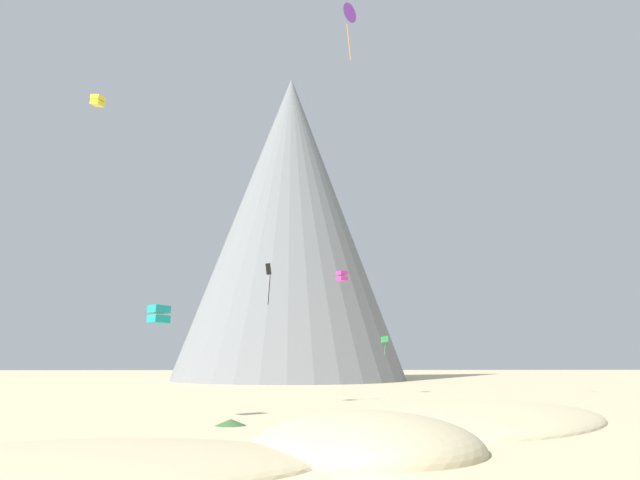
{
  "coord_description": "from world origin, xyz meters",
  "views": [
    {
      "loc": [
        -2.44,
        -25.94,
        4.87
      ],
      "look_at": [
        -0.66,
        43.6,
        17.49
      ],
      "focal_mm": 35.9,
      "sensor_mm": 36.0,
      "label": 1
    }
  ],
  "objects_px": {
    "kite_black_low": "(269,276)",
    "kite_yellow_high": "(98,101)",
    "kite_magenta_low": "(342,276)",
    "kite_violet_high": "(349,14)",
    "bush_ridge_crest": "(231,422)",
    "kite_green_low": "(385,339)",
    "bush_low_patch": "(86,450)",
    "rock_massif": "(281,247)",
    "kite_teal_low": "(159,314)"
  },
  "relations": [
    {
      "from": "bush_ridge_crest",
      "to": "rock_massif",
      "type": "relative_size",
      "value": 0.03
    },
    {
      "from": "kite_magenta_low",
      "to": "kite_violet_high",
      "type": "xyz_separation_m",
      "value": [
        1.45,
        8.5,
        28.96
      ]
    },
    {
      "from": "kite_magenta_low",
      "to": "kite_teal_low",
      "type": "bearing_deg",
      "value": 157.76
    },
    {
      "from": "kite_black_low",
      "to": "kite_violet_high",
      "type": "distance_m",
      "value": 28.98
    },
    {
      "from": "bush_ridge_crest",
      "to": "kite_green_low",
      "type": "distance_m",
      "value": 41.93
    },
    {
      "from": "bush_ridge_crest",
      "to": "kite_magenta_low",
      "type": "bearing_deg",
      "value": 38.38
    },
    {
      "from": "bush_low_patch",
      "to": "rock_massif",
      "type": "bearing_deg",
      "value": 86.84
    },
    {
      "from": "kite_magenta_low",
      "to": "kite_violet_high",
      "type": "bearing_deg",
      "value": 47.78
    },
    {
      "from": "bush_ridge_crest",
      "to": "kite_magenta_low",
      "type": "relative_size",
      "value": 2.16
    },
    {
      "from": "bush_ridge_crest",
      "to": "kite_green_low",
      "type": "relative_size",
      "value": 0.9
    },
    {
      "from": "kite_magenta_low",
      "to": "kite_black_low",
      "type": "xyz_separation_m",
      "value": [
        -6.89,
        12.61,
        1.51
      ]
    },
    {
      "from": "kite_green_low",
      "to": "kite_black_low",
      "type": "bearing_deg",
      "value": -39.85
    },
    {
      "from": "kite_violet_high",
      "to": "bush_low_patch",
      "type": "bearing_deg",
      "value": 15.84
    },
    {
      "from": "kite_violet_high",
      "to": "rock_massif",
      "type": "bearing_deg",
      "value": -129.85
    },
    {
      "from": "bush_ridge_crest",
      "to": "kite_green_low",
      "type": "bearing_deg",
      "value": 67.46
    },
    {
      "from": "kite_green_low",
      "to": "kite_yellow_high",
      "type": "bearing_deg",
      "value": -46.76
    },
    {
      "from": "rock_massif",
      "to": "kite_green_low",
      "type": "distance_m",
      "value": 55.82
    },
    {
      "from": "kite_teal_low",
      "to": "kite_black_low",
      "type": "xyz_separation_m",
      "value": [
        7.77,
        15.27,
        4.93
      ]
    },
    {
      "from": "bush_ridge_crest",
      "to": "bush_low_patch",
      "type": "bearing_deg",
      "value": -109.82
    },
    {
      "from": "bush_low_patch",
      "to": "bush_ridge_crest",
      "type": "xyz_separation_m",
      "value": [
        5.32,
        14.75,
        -0.2
      ]
    },
    {
      "from": "bush_ridge_crest",
      "to": "kite_teal_low",
      "type": "xyz_separation_m",
      "value": [
        -6.31,
        3.96,
        7.88
      ]
    },
    {
      "from": "bush_ridge_crest",
      "to": "kite_teal_low",
      "type": "height_order",
      "value": "kite_teal_low"
    },
    {
      "from": "kite_teal_low",
      "to": "kite_yellow_high",
      "type": "relative_size",
      "value": 1.51
    },
    {
      "from": "kite_magenta_low",
      "to": "kite_yellow_high",
      "type": "xyz_separation_m",
      "value": [
        -21.9,
        1.24,
        15.99
      ]
    },
    {
      "from": "kite_teal_low",
      "to": "rock_massif",
      "type": "bearing_deg",
      "value": 132.79
    },
    {
      "from": "kite_black_low",
      "to": "kite_yellow_high",
      "type": "distance_m",
      "value": 23.74
    },
    {
      "from": "bush_low_patch",
      "to": "rock_massif",
      "type": "relative_size",
      "value": 0.04
    },
    {
      "from": "kite_black_low",
      "to": "kite_violet_high",
      "type": "relative_size",
      "value": 0.66
    },
    {
      "from": "bush_low_patch",
      "to": "kite_yellow_high",
      "type": "xyz_separation_m",
      "value": [
        -8.22,
        22.62,
        27.08
      ]
    },
    {
      "from": "bush_ridge_crest",
      "to": "kite_green_low",
      "type": "xyz_separation_m",
      "value": [
        15.86,
        38.22,
        6.79
      ]
    },
    {
      "from": "bush_low_patch",
      "to": "rock_massif",
      "type": "height_order",
      "value": "rock_massif"
    },
    {
      "from": "kite_black_low",
      "to": "kite_yellow_high",
      "type": "height_order",
      "value": "kite_yellow_high"
    },
    {
      "from": "kite_magenta_low",
      "to": "kite_green_low",
      "type": "height_order",
      "value": "kite_magenta_low"
    },
    {
      "from": "bush_low_patch",
      "to": "bush_ridge_crest",
      "type": "distance_m",
      "value": 15.68
    },
    {
      "from": "kite_yellow_high",
      "to": "kite_violet_high",
      "type": "xyz_separation_m",
      "value": [
        23.35,
        7.25,
        12.98
      ]
    },
    {
      "from": "kite_black_low",
      "to": "kite_yellow_high",
      "type": "xyz_separation_m",
      "value": [
        -15.0,
        -11.37,
        14.47
      ]
    },
    {
      "from": "kite_yellow_high",
      "to": "kite_violet_high",
      "type": "bearing_deg",
      "value": 129.3
    },
    {
      "from": "kite_violet_high",
      "to": "bush_ridge_crest",
      "type": "bearing_deg",
      "value": 9.72
    },
    {
      "from": "kite_magenta_low",
      "to": "kite_yellow_high",
      "type": "relative_size",
      "value": 0.81
    },
    {
      "from": "bush_ridge_crest",
      "to": "kite_black_low",
      "type": "relative_size",
      "value": 0.51
    },
    {
      "from": "kite_yellow_high",
      "to": "kite_violet_high",
      "type": "relative_size",
      "value": 0.19
    },
    {
      "from": "kite_magenta_low",
      "to": "kite_teal_low",
      "type": "xyz_separation_m",
      "value": [
        -14.67,
        -2.66,
        -3.42
      ]
    },
    {
      "from": "kite_green_low",
      "to": "kite_violet_high",
      "type": "distance_m",
      "value": 41.11
    },
    {
      "from": "kite_magenta_low",
      "to": "kite_violet_high",
      "type": "height_order",
      "value": "kite_violet_high"
    },
    {
      "from": "kite_violet_high",
      "to": "kite_green_low",
      "type": "bearing_deg",
      "value": -151.98
    },
    {
      "from": "kite_black_low",
      "to": "kite_yellow_high",
      "type": "bearing_deg",
      "value": 67.48
    },
    {
      "from": "kite_magenta_low",
      "to": "kite_yellow_high",
      "type": "bearing_deg",
      "value": 144.23
    },
    {
      "from": "bush_low_patch",
      "to": "kite_violet_high",
      "type": "bearing_deg",
      "value": 63.14
    },
    {
      "from": "kite_magenta_low",
      "to": "kite_green_low",
      "type": "bearing_deg",
      "value": 44.12
    },
    {
      "from": "kite_teal_low",
      "to": "kite_magenta_low",
      "type": "bearing_deg",
      "value": 57.6
    }
  ]
}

